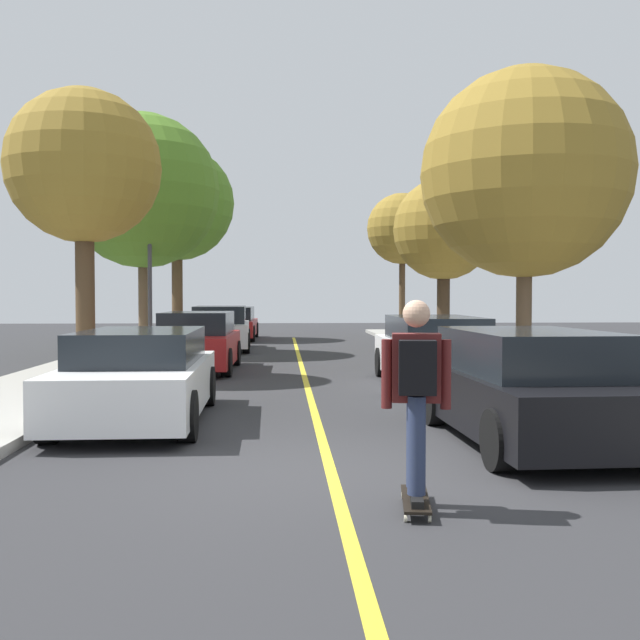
{
  "coord_description": "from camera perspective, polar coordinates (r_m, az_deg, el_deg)",
  "views": [
    {
      "loc": [
        -0.5,
        -7.48,
        1.8
      ],
      "look_at": [
        0.19,
        5.65,
        1.36
      ],
      "focal_mm": 41.14,
      "sensor_mm": 36.0,
      "label": 1
    }
  ],
  "objects": [
    {
      "name": "parked_car_left_nearest",
      "position": [
        10.79,
        -13.84,
        -4.26
      ],
      "size": [
        1.96,
        4.41,
        1.3
      ],
      "color": "white",
      "rests_on": "ground"
    },
    {
      "name": "streetlamp",
      "position": [
        21.59,
        -13.11,
        5.02
      ],
      "size": [
        0.36,
        0.24,
        4.9
      ],
      "color": "#38383D",
      "rests_on": "sidewalk_left"
    },
    {
      "name": "parked_car_left_farthest",
      "position": [
        30.07,
        -6.85,
        -0.25
      ],
      "size": [
        2.02,
        4.6,
        1.33
      ],
      "color": "maroon",
      "rests_on": "ground"
    },
    {
      "name": "street_tree_right_near",
      "position": [
        24.21,
        9.6,
        6.91
      ],
      "size": [
        3.28,
        3.28,
        5.45
      ],
      "color": "#3D2D1E",
      "rests_on": "sidewalk_right"
    },
    {
      "name": "ground",
      "position": [
        7.71,
        0.81,
        -11.59
      ],
      "size": [
        80.0,
        80.0,
        0.0
      ],
      "primitive_type": "plane",
      "color": "#2D2D30"
    },
    {
      "name": "street_tree_right_far",
      "position": [
        32.29,
        6.42,
        7.03
      ],
      "size": [
        3.09,
        3.09,
        6.11
      ],
      "color": "#4C3823",
      "rests_on": "sidewalk_right"
    },
    {
      "name": "skateboarder",
      "position": [
        6.16,
        7.5,
        -5.15
      ],
      "size": [
        0.59,
        0.71,
        1.66
      ],
      "color": "black",
      "rests_on": "skateboard"
    },
    {
      "name": "street_tree_right_nearest",
      "position": [
        16.68,
        15.67,
        10.88
      ],
      "size": [
        4.5,
        4.5,
        6.54
      ],
      "color": "brown",
      "rests_on": "sidewalk_right"
    },
    {
      "name": "parked_car_left_far",
      "position": [
        24.34,
        -7.76,
        -0.64
      ],
      "size": [
        2.08,
        4.43,
        1.45
      ],
      "color": "white",
      "rests_on": "ground"
    },
    {
      "name": "center_line",
      "position": [
        11.63,
        -0.5,
        -6.97
      ],
      "size": [
        0.12,
        39.2,
        0.01
      ],
      "primitive_type": "cube",
      "color": "gold",
      "rests_on": "ground"
    },
    {
      "name": "parked_car_right_near",
      "position": [
        14.82,
        8.8,
        -2.39
      ],
      "size": [
        1.92,
        4.65,
        1.39
      ],
      "color": "white",
      "rests_on": "ground"
    },
    {
      "name": "parked_car_right_nearest",
      "position": [
        9.31,
        16.04,
        -5.06
      ],
      "size": [
        2.06,
        4.17,
        1.38
      ],
      "color": "black",
      "rests_on": "ground"
    },
    {
      "name": "parked_car_left_near",
      "position": [
        17.74,
        -9.54,
        -1.71
      ],
      "size": [
        1.92,
        4.07,
        1.4
      ],
      "color": "maroon",
      "rests_on": "ground"
    },
    {
      "name": "street_tree_left_nearest",
      "position": [
        16.85,
        -17.9,
        11.19
      ],
      "size": [
        3.31,
        3.31,
        6.1
      ],
      "color": "#4C3823",
      "rests_on": "sidewalk_left"
    },
    {
      "name": "street_tree_left_far",
      "position": [
        30.56,
        -11.08,
        8.86
      ],
      "size": [
        4.64,
        4.64,
        7.72
      ],
      "color": "#4C3823",
      "rests_on": "sidewalk_left"
    },
    {
      "name": "skateboard",
      "position": [
        6.39,
        7.44,
        -13.68
      ],
      "size": [
        0.33,
        0.86,
        0.1
      ],
      "color": "black",
      "rests_on": "ground"
    },
    {
      "name": "fire_hydrant",
      "position": [
        13.29,
        16.96,
        -3.84
      ],
      "size": [
        0.2,
        0.2,
        0.7
      ],
      "color": "#B2140F",
      "rests_on": "sidewalk_right"
    },
    {
      "name": "street_tree_left_near",
      "position": [
        23.3,
        -13.66,
        9.71
      ],
      "size": [
        4.7,
        4.7,
        7.2
      ],
      "color": "brown",
      "rests_on": "sidewalk_left"
    }
  ]
}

